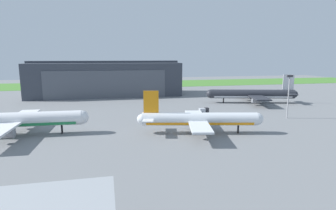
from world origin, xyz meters
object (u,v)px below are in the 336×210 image
Objects in this scene: airliner_near_right at (16,120)px; airliner_near_left at (200,120)px; stair_truck at (204,110)px; maintenance_hangar at (106,79)px; apron_light_mast at (289,93)px; airliner_far_right at (252,94)px.

airliner_near_right reaches higher than airliner_near_left.
airliner_near_right is 10.56× the size of stair_truck.
stair_truck is at bearing 16.23° from airliner_near_right.
maintenance_hangar is at bearing 72.63° from airliner_near_right.
maintenance_hangar reaches higher than airliner_near_left.
apron_light_mast is at bearing 17.81° from airliner_near_left.
airliner_near_right reaches higher than airliner_far_right.
maintenance_hangar is 5.32× the size of apron_light_mast.
maintenance_hangar is 85.06m from airliner_near_right.
airliner_near_left reaches higher than stair_truck.
maintenance_hangar reaches higher than airliner_far_right.
apron_light_mast is at bearing -29.37° from stair_truck.
apron_light_mast is (26.85, -15.11, 8.32)m from stair_truck.
airliner_far_right is at bearing 30.93° from stair_truck.
stair_truck is 31.91m from apron_light_mast.
maintenance_hangar is at bearing 121.19° from stair_truck.
airliner_far_right is at bearing 47.19° from airliner_near_left.
stair_truck is (37.91, -62.62, -8.39)m from maintenance_hangar.
apron_light_mast is (64.75, -77.74, -0.07)m from maintenance_hangar.
apron_light_mast is (90.11, 3.30, 5.02)m from airliner_near_right.
apron_light_mast is (38.17, 12.26, 5.39)m from airliner_near_left.
airliner_far_right is at bearing 21.48° from airliner_near_right.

